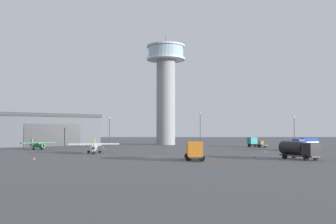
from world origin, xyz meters
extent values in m
plane|color=#545456|center=(0.00, 0.00, 0.00)|extent=(400.00, 400.00, 0.00)
cylinder|color=gray|center=(2.45, 57.70, 14.25)|extent=(6.26, 6.26, 28.50)
cylinder|color=silver|center=(2.45, 57.70, 28.80)|extent=(12.91, 12.91, 0.60)
cylinder|color=#99B7C6|center=(2.45, 57.70, 30.98)|extent=(11.87, 11.87, 3.75)
cylinder|color=silver|center=(2.45, 57.70, 33.10)|extent=(12.91, 12.91, 0.50)
cylinder|color=#38383D|center=(2.45, 57.70, 35.35)|extent=(0.16, 0.16, 4.00)
cube|color=#4C5159|center=(-37.51, 54.55, 4.47)|extent=(37.58, 35.18, 8.94)
cube|color=#35393E|center=(-37.51, 54.55, 9.44)|extent=(38.42, 36.01, 1.00)
cube|color=#38383A|center=(-31.39, 45.65, 3.35)|extent=(14.06, 9.74, 6.70)
cylinder|color=white|center=(-12.87, 11.52, 1.25)|extent=(2.18, 6.49, 1.27)
cone|color=#38383D|center=(-12.37, 8.12, 1.25)|extent=(1.01, 1.04, 0.89)
cube|color=#38383D|center=(-12.37, 8.12, 1.25)|extent=(0.11, 0.08, 1.94)
cube|color=white|center=(-12.83, 11.21, 1.98)|extent=(10.34, 3.00, 0.20)
cylinder|color=gold|center=(-14.45, 10.98, 1.56)|extent=(1.01, 0.23, 1.39)
cylinder|color=gold|center=(-11.21, 11.45, 1.56)|extent=(1.01, 0.23, 1.39)
cube|color=#99B7C6|center=(-12.69, 10.30, 1.60)|extent=(1.17, 1.26, 0.72)
cone|color=white|center=(-13.37, 14.92, 1.35)|extent=(1.15, 1.55, 0.95)
cube|color=gold|center=(-13.37, 14.92, 2.17)|extent=(0.28, 1.13, 1.74)
cube|color=white|center=(-13.37, 14.92, 1.50)|extent=(3.17, 1.36, 0.10)
cylinder|color=black|center=(-12.52, 9.09, 0.31)|extent=(0.63, 0.26, 0.61)
cylinder|color=black|center=(-14.02, 11.56, 0.31)|extent=(0.63, 0.26, 0.61)
cylinder|color=black|center=(-11.79, 11.88, 0.31)|extent=(0.63, 0.26, 0.61)
cylinder|color=#287A42|center=(-29.69, 26.93, 1.09)|extent=(4.88, 4.55, 1.11)
cone|color=#38383D|center=(-27.46, 24.93, 1.09)|extent=(1.12, 1.11, 0.78)
cube|color=#38383D|center=(-27.46, 24.93, 1.09)|extent=(0.10, 0.10, 1.70)
cube|color=#287A42|center=(-29.49, 26.75, 1.73)|extent=(6.97, 7.54, 0.18)
cylinder|color=#B7BABF|center=(-30.45, 25.69, 1.37)|extent=(0.64, 0.70, 1.21)
cylinder|color=#B7BABF|center=(-28.54, 27.82, 1.37)|extent=(0.64, 0.70, 1.21)
cube|color=#99B7C6|center=(-28.89, 26.22, 1.39)|extent=(1.32, 1.32, 0.63)
cone|color=#287A42|center=(-31.92, 28.94, 1.18)|extent=(1.48, 1.45, 0.83)
cube|color=#B7BABF|center=(-31.92, 28.94, 1.89)|extent=(0.80, 0.74, 1.52)
cube|color=#287A42|center=(-31.92, 28.94, 1.31)|extent=(2.39, 2.53, 0.09)
cylinder|color=black|center=(-28.10, 25.50, 0.27)|extent=(0.47, 0.50, 0.54)
cylinder|color=black|center=(-30.48, 26.32, 0.27)|extent=(0.47, 0.50, 0.54)
cylinder|color=black|center=(-29.17, 27.78, 0.27)|extent=(0.47, 0.50, 0.54)
cube|color=#38383D|center=(6.27, -5.93, 0.62)|extent=(2.03, 6.63, 0.24)
cube|color=orange|center=(6.35, -3.57, 1.64)|extent=(2.33, 1.92, 1.80)
cube|color=#99B7C6|center=(6.38, -2.71, 2.00)|extent=(1.93, 0.14, 0.90)
cube|color=orange|center=(6.24, -7.00, 1.86)|extent=(2.42, 4.51, 2.24)
cylinder|color=black|center=(5.33, -3.60, 0.50)|extent=(1.01, 0.31, 1.00)
cylinder|color=black|center=(7.37, -3.67, 0.50)|extent=(1.01, 0.31, 1.00)
cylinder|color=black|center=(5.19, -7.87, 0.50)|extent=(1.01, 0.31, 1.00)
cylinder|color=black|center=(7.23, -7.94, 0.50)|extent=(1.01, 0.31, 1.00)
cube|color=#38383D|center=(28.23, 38.90, 0.62)|extent=(4.32, 6.89, 0.24)
cube|color=teal|center=(27.28, 41.13, 1.76)|extent=(2.84, 2.63, 2.04)
cube|color=#99B7C6|center=(26.94, 41.93, 2.16)|extent=(1.82, 0.84, 1.02)
cube|color=brown|center=(28.66, 37.90, 0.82)|extent=(3.89, 5.07, 0.16)
cube|color=#997547|center=(28.84, 37.48, 1.35)|extent=(1.33, 1.33, 0.90)
cylinder|color=black|center=(26.36, 40.66, 0.50)|extent=(1.03, 0.65, 1.00)
cylinder|color=black|center=(28.26, 41.47, 0.50)|extent=(1.03, 0.65, 1.00)
cylinder|color=black|center=(28.08, 36.64, 0.50)|extent=(1.03, 0.65, 1.00)
cylinder|color=black|center=(29.97, 37.45, 0.50)|extent=(1.03, 0.65, 1.00)
cube|color=#38383D|center=(35.07, 21.52, 0.62)|extent=(6.18, 3.83, 0.24)
cube|color=#2847A8|center=(33.08, 20.81, 1.74)|extent=(2.38, 2.88, 2.00)
cube|color=#99B7C6|center=(32.37, 20.56, 2.14)|extent=(0.78, 2.00, 1.00)
cylinder|color=#2847A8|center=(35.98, 21.85, 1.89)|extent=(4.46, 3.48, 2.30)
cylinder|color=black|center=(33.51, 19.79, 0.50)|extent=(0.60, 1.03, 1.00)
cylinder|color=black|center=(32.76, 21.88, 0.50)|extent=(0.60, 1.03, 1.00)
cylinder|color=black|center=(37.10, 21.07, 0.50)|extent=(0.60, 1.03, 1.00)
cylinder|color=black|center=(36.35, 23.16, 0.50)|extent=(0.60, 1.03, 1.00)
cube|color=#38383D|center=(23.67, -4.38, 0.62)|extent=(4.70, 7.15, 0.24)
cube|color=black|center=(24.75, -6.67, 1.75)|extent=(2.97, 2.78, 2.02)
cube|color=#99B7C6|center=(25.14, -7.50, 2.16)|extent=(1.84, 0.93, 1.01)
cylinder|color=black|center=(23.18, -3.36, 1.86)|extent=(4.05, 5.25, 2.23)
cylinder|color=black|center=(25.67, -6.15, 0.50)|extent=(1.02, 0.68, 1.00)
cylinder|color=black|center=(23.76, -7.06, 0.50)|extent=(1.02, 0.68, 1.00)
cylinder|color=black|center=(23.72, -2.03, 0.50)|extent=(1.02, 0.68, 1.00)
cylinder|color=black|center=(21.81, -2.93, 0.50)|extent=(1.02, 0.68, 1.00)
cylinder|color=#38383D|center=(39.87, 41.80, 4.27)|extent=(0.18, 0.18, 8.54)
sphere|color=#F9E5B2|center=(39.87, 41.80, 8.76)|extent=(0.44, 0.44, 0.44)
cylinder|color=#38383D|center=(13.06, 48.87, 4.94)|extent=(0.18, 0.18, 9.89)
sphere|color=#F9E5B2|center=(13.06, 48.87, 10.11)|extent=(0.44, 0.44, 0.44)
cylinder|color=#38383D|center=(-14.00, 41.14, 4.08)|extent=(0.18, 0.18, 8.15)
sphere|color=#F9E5B2|center=(-14.00, 41.14, 8.37)|extent=(0.44, 0.44, 0.44)
cube|color=black|center=(17.28, -0.68, 0.02)|extent=(0.36, 0.36, 0.04)
cone|color=orange|center=(17.28, -0.68, 0.32)|extent=(0.30, 0.30, 0.57)
cylinder|color=white|center=(17.28, -0.68, 0.35)|extent=(0.21, 0.21, 0.08)
cube|color=black|center=(22.49, 11.07, 0.02)|extent=(0.36, 0.36, 0.04)
cone|color=orange|center=(22.49, 11.07, 0.37)|extent=(0.30, 0.30, 0.66)
cylinder|color=white|center=(22.49, 11.07, 0.41)|extent=(0.21, 0.21, 0.08)
cube|color=black|center=(-19.14, -5.90, 0.02)|extent=(0.36, 0.36, 0.04)
cone|color=orange|center=(-19.14, -5.90, 0.31)|extent=(0.30, 0.30, 0.55)
cylinder|color=white|center=(-19.14, -5.90, 0.34)|extent=(0.21, 0.21, 0.08)
camera|label=1|loc=(1.05, -64.21, 4.74)|focal=39.00mm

